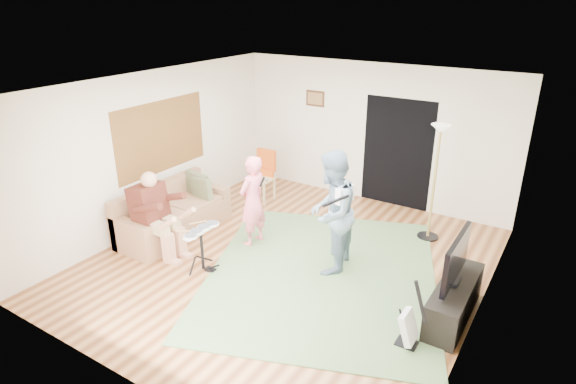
% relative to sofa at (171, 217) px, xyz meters
% --- Properties ---
extents(floor, '(6.00, 6.00, 0.00)m').
position_rel_sofa_xyz_m(floor, '(2.29, 0.19, -0.28)').
color(floor, brown).
rests_on(floor, ground).
extents(walls, '(5.50, 6.00, 2.70)m').
position_rel_sofa_xyz_m(walls, '(2.29, 0.19, 1.07)').
color(walls, beige).
rests_on(walls, floor).
extents(ceiling, '(6.00, 6.00, 0.00)m').
position_rel_sofa_xyz_m(ceiling, '(2.29, 0.19, 2.42)').
color(ceiling, white).
rests_on(ceiling, walls).
extents(window_blinds, '(0.00, 2.05, 2.05)m').
position_rel_sofa_xyz_m(window_blinds, '(-0.45, 0.39, 1.27)').
color(window_blinds, brown).
rests_on(window_blinds, walls).
extents(doorway, '(2.10, 0.00, 2.10)m').
position_rel_sofa_xyz_m(doorway, '(2.84, 3.18, 0.77)').
color(doorway, black).
rests_on(doorway, walls).
extents(picture_frame, '(0.42, 0.03, 0.32)m').
position_rel_sofa_xyz_m(picture_frame, '(1.04, 3.18, 1.62)').
color(picture_frame, '#3F2314').
rests_on(picture_frame, walls).
extents(area_rug, '(4.42, 4.81, 0.02)m').
position_rel_sofa_xyz_m(area_rug, '(2.88, 0.17, -0.27)').
color(area_rug, '#537748').
rests_on(area_rug, floor).
extents(sofa, '(0.85, 2.05, 0.83)m').
position_rel_sofa_xyz_m(sofa, '(0.00, 0.00, 0.00)').
color(sofa, '#9E714F').
rests_on(sofa, floor).
extents(drummer, '(0.89, 0.49, 1.36)m').
position_rel_sofa_xyz_m(drummer, '(0.42, -0.65, 0.25)').
color(drummer, '#511F16').
rests_on(drummer, sofa).
extents(drum_kit, '(0.38, 0.67, 0.69)m').
position_rel_sofa_xyz_m(drum_kit, '(1.29, -0.65, 0.03)').
color(drum_kit, black).
rests_on(drum_kit, floor).
extents(singer, '(0.40, 0.58, 1.52)m').
position_rel_sofa_xyz_m(singer, '(1.46, 0.41, 0.48)').
color(singer, pink).
rests_on(singer, floor).
extents(microphone, '(0.06, 0.06, 0.24)m').
position_rel_sofa_xyz_m(microphone, '(1.66, 0.41, 0.86)').
color(microphone, black).
rests_on(microphone, singer).
extents(guitarist, '(0.86, 1.02, 1.85)m').
position_rel_sofa_xyz_m(guitarist, '(2.90, 0.37, 0.65)').
color(guitarist, '#6C869F').
rests_on(guitarist, floor).
extents(guitar_held, '(0.27, 0.61, 0.26)m').
position_rel_sofa_xyz_m(guitar_held, '(3.10, 0.37, 0.98)').
color(guitar_held, white).
rests_on(guitar_held, guitarist).
extents(guitar_spare, '(0.32, 0.29, 0.90)m').
position_rel_sofa_xyz_m(guitar_spare, '(4.49, -0.67, -0.02)').
color(guitar_spare, black).
rests_on(guitar_spare, floor).
extents(torchiere_lamp, '(0.35, 0.35, 1.97)m').
position_rel_sofa_xyz_m(torchiere_lamp, '(3.86, 2.15, 1.07)').
color(torchiere_lamp, black).
rests_on(torchiere_lamp, floor).
extents(dining_chair, '(0.44, 0.46, 1.01)m').
position_rel_sofa_xyz_m(dining_chair, '(0.53, 2.01, 0.09)').
color(dining_chair, '#CFBA87').
rests_on(dining_chair, floor).
extents(tv_cabinet, '(0.40, 1.40, 0.50)m').
position_rel_sofa_xyz_m(tv_cabinet, '(4.79, 0.15, -0.03)').
color(tv_cabinet, black).
rests_on(tv_cabinet, floor).
extents(television, '(0.06, 1.04, 0.59)m').
position_rel_sofa_xyz_m(television, '(4.74, 0.15, 0.57)').
color(television, black).
rests_on(television, tv_cabinet).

